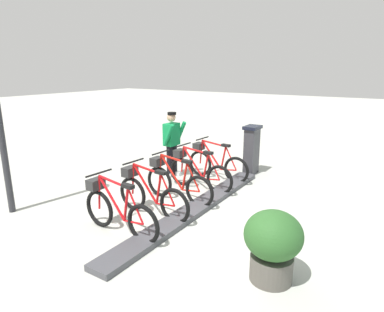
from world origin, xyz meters
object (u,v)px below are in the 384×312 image
at_px(bike_docked_2, 176,181).
at_px(worker_near_rack, 172,142).
at_px(planter_bush, 273,243).
at_px(bike_docked_1, 197,171).
at_px(payment_kiosk, 251,149).
at_px(bike_docked_0, 215,163).
at_px(bike_docked_4, 117,210).
at_px(bike_docked_3, 150,194).

relative_size(bike_docked_2, worker_near_rack, 1.04).
xyz_separation_m(worker_near_rack, planter_bush, (-3.69, 2.87, -0.37)).
relative_size(bike_docked_1, bike_docked_2, 1.00).
bearing_deg(planter_bush, bike_docked_2, -30.37).
relative_size(payment_kiosk, bike_docked_0, 0.74).
bearing_deg(worker_near_rack, bike_docked_4, 109.19).
height_order(bike_docked_1, bike_docked_3, same).
distance_m(worker_near_rack, planter_bush, 4.69).
distance_m(bike_docked_1, worker_near_rack, 1.26).
height_order(bike_docked_0, bike_docked_3, same).
relative_size(bike_docked_2, bike_docked_3, 1.00).
distance_m(bike_docked_0, bike_docked_1, 0.85).
height_order(payment_kiosk, planter_bush, payment_kiosk).
height_order(payment_kiosk, bike_docked_3, payment_kiosk).
distance_m(bike_docked_0, planter_bush, 4.18).
bearing_deg(bike_docked_1, bike_docked_2, 90.00).
bearing_deg(bike_docked_2, bike_docked_3, 90.00).
bearing_deg(bike_docked_2, bike_docked_4, 90.00).
bearing_deg(bike_docked_3, bike_docked_1, -90.00).
distance_m(bike_docked_2, bike_docked_3, 0.85).
distance_m(payment_kiosk, bike_docked_3, 3.54).
xyz_separation_m(bike_docked_0, bike_docked_4, (0.00, 3.41, 0.00)).
distance_m(payment_kiosk, bike_docked_4, 4.38).
bearing_deg(payment_kiosk, bike_docked_1, 72.24).
height_order(bike_docked_1, planter_bush, bike_docked_1).
xyz_separation_m(bike_docked_2, bike_docked_3, (0.00, 0.85, 0.00)).
bearing_deg(bike_docked_1, planter_bush, 137.70).
relative_size(bike_docked_0, bike_docked_2, 1.00).
distance_m(payment_kiosk, worker_near_rack, 2.10).
bearing_deg(bike_docked_4, bike_docked_2, -90.00).
xyz_separation_m(bike_docked_1, worker_near_rack, (1.06, -0.48, 0.48)).
distance_m(payment_kiosk, bike_docked_2, 2.71).
relative_size(payment_kiosk, bike_docked_2, 0.74).
distance_m(payment_kiosk, planter_bush, 4.66).
height_order(bike_docked_3, bike_docked_4, same).
bearing_deg(bike_docked_3, bike_docked_4, 90.00).
xyz_separation_m(bike_docked_1, bike_docked_4, (0.00, 2.56, 0.00)).
distance_m(bike_docked_0, bike_docked_2, 1.70).
bearing_deg(bike_docked_1, bike_docked_0, -90.00).
xyz_separation_m(bike_docked_4, planter_bush, (-2.63, -0.16, 0.11)).
bearing_deg(bike_docked_2, bike_docked_0, -90.00).
height_order(bike_docked_2, bike_docked_4, same).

